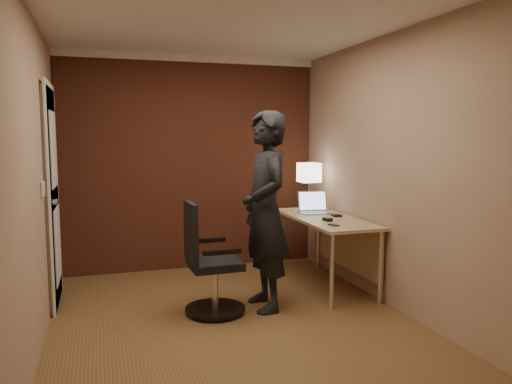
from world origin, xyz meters
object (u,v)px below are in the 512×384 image
at_px(mouse, 327,219).
at_px(person, 265,211).
at_px(laptop, 314,207).
at_px(phone, 334,225).
at_px(office_chair, 208,266).
at_px(desk, 331,229).
at_px(wallet, 336,215).
at_px(desk_lamp, 309,173).

height_order(mouse, person, person).
bearing_deg(laptop, mouse, -100.14).
bearing_deg(phone, mouse, 66.90).
xyz_separation_m(mouse, phone, (-0.05, -0.25, -0.01)).
height_order(phone, office_chair, office_chair).
height_order(phone, person, person).
bearing_deg(office_chair, mouse, 11.00).
relative_size(desk, laptop, 4.27).
distance_m(desk, wallet, 0.16).
height_order(laptop, person, person).
bearing_deg(mouse, desk_lamp, 70.97).
xyz_separation_m(desk_lamp, wallet, (0.07, -0.57, -0.41)).
bearing_deg(desk_lamp, mouse, -100.28).
xyz_separation_m(laptop, office_chair, (-1.37, -0.79, -0.36)).
bearing_deg(mouse, desk, 47.80).
xyz_separation_m(desk, mouse, (-0.15, -0.22, 0.14)).
relative_size(desk, office_chair, 1.53).
distance_m(mouse, person, 0.79).
relative_size(desk, mouse, 15.00).
bearing_deg(desk_lamp, laptop, -100.56).
height_order(mouse, phone, mouse).
distance_m(desk, mouse, 0.30).
height_order(laptop, mouse, laptop).
relative_size(laptop, wallet, 3.19).
bearing_deg(person, laptop, 131.94).
height_order(office_chair, person, person).
distance_m(desk_lamp, person, 1.39).
distance_m(phone, office_chair, 1.25).
height_order(desk_lamp, office_chair, desk_lamp).
bearing_deg(mouse, wallet, 38.37).
xyz_separation_m(laptop, phone, (-0.15, -0.79, -0.06)).
bearing_deg(person, desk_lamp, 138.44).
relative_size(office_chair, person, 0.55).
relative_size(mouse, wallet, 0.91).
bearing_deg(phone, desk_lamp, 68.49).
relative_size(desk_lamp, laptop, 1.52).
relative_size(laptop, person, 0.20).
height_order(mouse, wallet, mouse).
bearing_deg(office_chair, wallet, 17.82).
distance_m(desk_lamp, laptop, 0.44).
relative_size(desk, person, 0.83).
xyz_separation_m(laptop, wallet, (0.12, -0.31, -0.05)).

